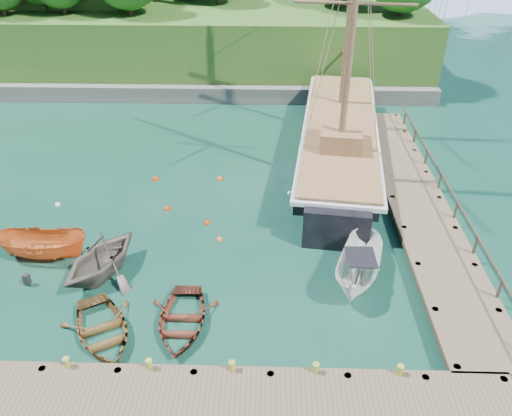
# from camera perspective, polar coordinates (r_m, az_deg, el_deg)

# --- Properties ---
(ground) EXTENTS (160.00, 160.00, 0.00)m
(ground) POSITION_cam_1_polar(r_m,az_deg,el_deg) (23.10, -6.84, -8.83)
(ground) COLOR #123E2D
(ground) RESTS_ON ground
(dock_near) EXTENTS (20.00, 3.20, 1.10)m
(dock_near) POSITION_cam_1_polar(r_m,az_deg,el_deg) (18.28, -3.04, -21.79)
(dock_near) COLOR brown
(dock_near) RESTS_ON ground
(dock_east) EXTENTS (3.20, 24.00, 1.10)m
(dock_east) POSITION_cam_1_polar(r_m,az_deg,el_deg) (29.41, 17.76, 0.95)
(dock_east) COLOR brown
(dock_east) RESTS_ON ground
(bollard_0) EXTENTS (0.26, 0.26, 0.45)m
(bollard_0) POSITION_cam_1_polar(r_m,az_deg,el_deg) (20.71, -20.34, -17.68)
(bollard_0) COLOR olive
(bollard_0) RESTS_ON ground
(bollard_1) EXTENTS (0.26, 0.26, 0.45)m
(bollard_1) POSITION_cam_1_polar(r_m,az_deg,el_deg) (19.87, -11.83, -18.60)
(bollard_1) COLOR olive
(bollard_1) RESTS_ON ground
(bollard_2) EXTENTS (0.26, 0.26, 0.45)m
(bollard_2) POSITION_cam_1_polar(r_m,az_deg,el_deg) (19.46, -2.68, -19.15)
(bollard_2) COLOR olive
(bollard_2) RESTS_ON ground
(bollard_3) EXTENTS (0.26, 0.26, 0.45)m
(bollard_3) POSITION_cam_1_polar(r_m,az_deg,el_deg) (19.51, 6.67, -19.24)
(bollard_3) COLOR olive
(bollard_3) RESTS_ON ground
(bollard_4) EXTENTS (0.26, 0.26, 0.45)m
(bollard_4) POSITION_cam_1_polar(r_m,az_deg,el_deg) (20.01, 15.74, -18.87)
(bollard_4) COLOR olive
(bollard_4) RESTS_ON ground
(rowboat_0) EXTENTS (4.59, 5.03, 0.85)m
(rowboat_0) POSITION_cam_1_polar(r_m,az_deg,el_deg) (21.74, -17.04, -13.79)
(rowboat_0) COLOR brown
(rowboat_0) RESTS_ON ground
(rowboat_1) EXTENTS (5.35, 5.61, 2.31)m
(rowboat_1) POSITION_cam_1_polar(r_m,az_deg,el_deg) (24.61, -17.01, -7.24)
(rowboat_1) COLOR #635A50
(rowboat_1) RESTS_ON ground
(rowboat_2) EXTENTS (2.90, 4.05, 0.84)m
(rowboat_2) POSITION_cam_1_polar(r_m,az_deg,el_deg) (21.43, -8.48, -13.16)
(rowboat_2) COLOR #542719
(rowboat_2) RESTS_ON ground
(motorboat_orange) EXTENTS (4.48, 1.84, 1.70)m
(motorboat_orange) POSITION_cam_1_polar(r_m,az_deg,el_deg) (26.54, -22.73, -5.22)
(motorboat_orange) COLOR orange
(motorboat_orange) RESTS_ON ground
(cabin_boat_white) EXTENTS (3.29, 5.16, 1.87)m
(cabin_boat_white) POSITION_cam_1_polar(r_m,az_deg,el_deg) (23.64, 11.50, -8.20)
(cabin_boat_white) COLOR white
(cabin_boat_white) RESTS_ON ground
(schooner) EXTENTS (6.96, 26.22, 19.00)m
(schooner) POSITION_cam_1_polar(r_m,az_deg,el_deg) (33.17, 9.41, 7.22)
(schooner) COLOR black
(schooner) RESTS_ON ground
(mooring_buoy_0) EXTENTS (0.31, 0.31, 0.31)m
(mooring_buoy_0) POSITION_cam_1_polar(r_m,az_deg,el_deg) (27.00, -21.14, -4.10)
(mooring_buoy_0) COLOR silver
(mooring_buoy_0) RESTS_ON ground
(mooring_buoy_1) EXTENTS (0.36, 0.36, 0.36)m
(mooring_buoy_1) POSITION_cam_1_polar(r_m,az_deg,el_deg) (28.39, -10.08, -0.14)
(mooring_buoy_1) COLOR red
(mooring_buoy_1) RESTS_ON ground
(mooring_buoy_2) EXTENTS (0.32, 0.32, 0.32)m
(mooring_buoy_2) POSITION_cam_1_polar(r_m,az_deg,el_deg) (26.92, -5.60, -1.79)
(mooring_buoy_2) COLOR #EA2C00
(mooring_buoy_2) RESTS_ON ground
(mooring_buoy_3) EXTENTS (0.27, 0.27, 0.27)m
(mooring_buoy_3) POSITION_cam_1_polar(r_m,az_deg,el_deg) (29.43, 3.86, 1.66)
(mooring_buoy_3) COLOR white
(mooring_buoy_3) RESTS_ON ground
(mooring_buoy_4) EXTENTS (0.37, 0.37, 0.37)m
(mooring_buoy_4) POSITION_cam_1_polar(r_m,az_deg,el_deg) (31.37, -11.39, 3.19)
(mooring_buoy_4) COLOR #EC2900
(mooring_buoy_4) RESTS_ON ground
(mooring_buoy_5) EXTENTS (0.37, 0.37, 0.37)m
(mooring_buoy_5) POSITION_cam_1_polar(r_m,az_deg,el_deg) (30.87, -4.16, 3.28)
(mooring_buoy_5) COLOR #F54B09
(mooring_buoy_5) RESTS_ON ground
(mooring_buoy_6) EXTENTS (0.31, 0.31, 0.31)m
(mooring_buoy_6) POSITION_cam_1_polar(r_m,az_deg,el_deg) (30.45, -21.71, 0.30)
(mooring_buoy_6) COLOR white
(mooring_buoy_6) RESTS_ON ground
(mooring_buoy_7) EXTENTS (0.31, 0.31, 0.31)m
(mooring_buoy_7) POSITION_cam_1_polar(r_m,az_deg,el_deg) (25.68, -4.23, -3.66)
(mooring_buoy_7) COLOR orange
(mooring_buoy_7) RESTS_ON ground
(headland) EXTENTS (51.00, 19.31, 12.90)m
(headland) POSITION_cam_1_polar(r_m,az_deg,el_deg) (51.82, -17.71, 20.93)
(headland) COLOR #474744
(headland) RESTS_ON ground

